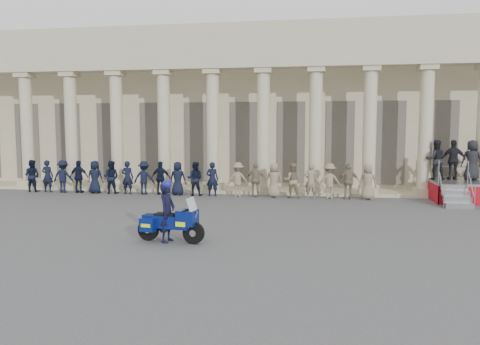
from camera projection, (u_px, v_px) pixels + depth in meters
name	position (u px, v px, depth m)	size (l,w,h in m)	color
ground	(200.00, 225.00, 16.18)	(90.00, 90.00, 0.00)	#464649
building	(255.00, 109.00, 30.24)	(40.00, 12.50, 9.00)	tan
officer_rank	(190.00, 179.00, 23.09)	(17.87, 0.63, 1.68)	black
motorcycle	(171.00, 222.00, 13.67)	(2.10, 0.96, 1.35)	black
rider	(167.00, 211.00, 13.67)	(0.51, 0.69, 1.84)	black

